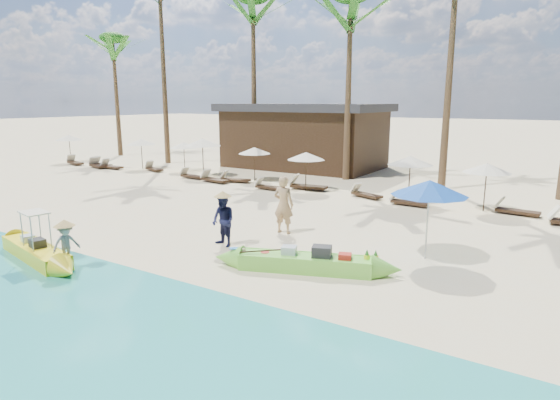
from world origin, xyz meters
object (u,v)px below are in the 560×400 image
Objects in this scene: yellow_canoe at (36,251)px; blue_umbrella at (430,188)px; green_canoe at (305,262)px; tourist at (284,205)px.

blue_umbrella reaches higher than yellow_canoe.
yellow_canoe is 11.38m from blue_umbrella.
green_canoe is 4.10m from blue_umbrella.
tourist is 0.86× the size of blue_umbrella.
tourist reaches higher than green_canoe.
green_canoe is 0.98× the size of yellow_canoe.
green_canoe is 7.76m from yellow_canoe.
tourist is (4.55, 6.18, 0.76)m from yellow_canoe.
blue_umbrella reaches higher than green_canoe.
green_canoe is 2.36× the size of blue_umbrella.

